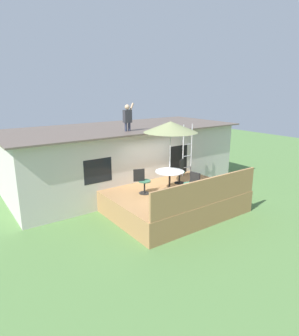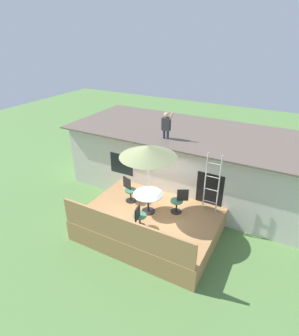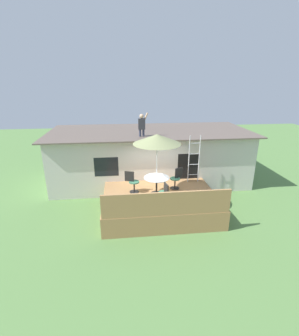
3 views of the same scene
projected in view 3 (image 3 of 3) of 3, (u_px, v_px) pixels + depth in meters
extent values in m
plane|color=#567F42|center=(159.00, 211.00, 10.66)|extent=(40.00, 40.00, 0.00)
cube|color=beige|center=(150.00, 156.00, 13.57)|extent=(10.00, 4.00, 2.72)
cube|color=#66564C|center=(150.00, 131.00, 13.10)|extent=(10.50, 4.50, 0.06)
cube|color=black|center=(106.00, 167.00, 11.40)|extent=(1.10, 0.03, 0.90)
cube|color=black|center=(188.00, 174.00, 11.98)|extent=(1.00, 0.03, 2.00)
cube|color=#A87A4C|center=(160.00, 203.00, 10.52)|extent=(4.67, 3.47, 0.80)
cube|color=#A87A4C|center=(167.00, 204.00, 8.66)|extent=(4.57, 0.08, 0.90)
cylinder|color=black|center=(156.00, 193.00, 10.45)|extent=(0.48, 0.48, 0.03)
cylinder|color=black|center=(156.00, 186.00, 10.33)|extent=(0.07, 0.07, 0.71)
cylinder|color=silver|center=(157.00, 178.00, 10.21)|extent=(1.04, 1.04, 0.03)
cylinder|color=silver|center=(157.00, 167.00, 10.05)|extent=(0.04, 0.04, 2.40)
cone|color=#8C9360|center=(157.00, 139.00, 9.66)|extent=(1.90, 1.90, 0.38)
cylinder|color=silver|center=(189.00, 159.00, 11.31)|extent=(0.04, 0.04, 2.20)
cylinder|color=silver|center=(199.00, 159.00, 11.36)|extent=(0.04, 0.04, 2.20)
cylinder|color=silver|center=(193.00, 175.00, 11.58)|extent=(0.48, 0.03, 0.03)
cylinder|color=silver|center=(194.00, 164.00, 11.42)|extent=(0.48, 0.03, 0.03)
cylinder|color=silver|center=(194.00, 154.00, 11.25)|extent=(0.48, 0.03, 0.03)
cylinder|color=silver|center=(195.00, 143.00, 11.08)|extent=(0.48, 0.03, 0.03)
cylinder|color=#33384C|center=(140.00, 133.00, 11.73)|extent=(0.10, 0.10, 0.34)
cylinder|color=#33384C|center=(143.00, 133.00, 11.75)|extent=(0.10, 0.10, 0.34)
cube|color=#333338|center=(142.00, 124.00, 11.60)|extent=(0.32, 0.20, 0.50)
sphere|color=tan|center=(142.00, 116.00, 11.47)|extent=(0.20, 0.20, 0.20)
cylinder|color=tan|center=(145.00, 117.00, 11.51)|extent=(0.26, 0.08, 0.44)
cylinder|color=black|center=(134.00, 192.00, 10.63)|extent=(0.40, 0.40, 0.02)
cylinder|color=black|center=(134.00, 187.00, 10.55)|extent=(0.06, 0.06, 0.44)
cylinder|color=#33664C|center=(134.00, 182.00, 10.47)|extent=(0.44, 0.44, 0.04)
cube|color=black|center=(129.00, 176.00, 10.43)|extent=(0.39, 0.16, 0.44)
cylinder|color=black|center=(175.00, 188.00, 10.97)|extent=(0.40, 0.40, 0.02)
cylinder|color=black|center=(175.00, 184.00, 10.90)|extent=(0.06, 0.06, 0.44)
cylinder|color=#33664C|center=(175.00, 179.00, 10.82)|extent=(0.44, 0.44, 0.04)
cube|color=black|center=(179.00, 173.00, 10.84)|extent=(0.37, 0.22, 0.44)
cylinder|color=black|center=(164.00, 203.00, 9.64)|extent=(0.40, 0.40, 0.02)
cylinder|color=black|center=(164.00, 198.00, 9.56)|extent=(0.06, 0.06, 0.44)
cylinder|color=#33664C|center=(164.00, 193.00, 9.49)|extent=(0.44, 0.44, 0.04)
cube|color=black|center=(166.00, 189.00, 9.22)|extent=(0.11, 0.40, 0.44)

